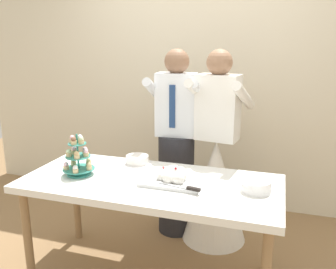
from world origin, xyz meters
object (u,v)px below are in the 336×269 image
(dessert_table, at_px, (150,190))
(round_cake, at_px, (137,160))
(cupcake_stand, at_px, (78,158))
(person_bride, at_px, (215,177))
(main_cake_tray, at_px, (174,177))
(person_groom, at_px, (176,154))
(plate_stack, at_px, (256,186))

(dessert_table, relative_size, round_cake, 7.50)
(cupcake_stand, xyz_separation_m, person_bride, (0.87, 0.74, -0.32))
(round_cake, height_order, person_bride, person_bride)
(dessert_table, xyz_separation_m, round_cake, (-0.21, 0.28, 0.11))
(dessert_table, height_order, round_cake, round_cake)
(main_cake_tray, height_order, person_groom, person_groom)
(person_bride, bearing_deg, dessert_table, -116.49)
(person_groom, bearing_deg, person_bride, -5.34)
(main_cake_tray, relative_size, person_bride, 0.26)
(plate_stack, relative_size, person_groom, 0.12)
(plate_stack, bearing_deg, person_groom, 137.19)
(person_groom, bearing_deg, dessert_table, -88.23)
(main_cake_tray, xyz_separation_m, plate_stack, (0.55, 0.02, -0.00))
(dessert_table, relative_size, cupcake_stand, 5.90)
(dessert_table, distance_m, plate_stack, 0.73)
(cupcake_stand, relative_size, person_groom, 0.18)
(plate_stack, relative_size, round_cake, 0.83)
(plate_stack, height_order, person_bride, person_bride)
(dessert_table, relative_size, person_groom, 1.08)
(person_groom, bearing_deg, round_cake, -113.51)
(dessert_table, xyz_separation_m, cupcake_stand, (-0.53, -0.06, 0.20))
(main_cake_tray, bearing_deg, cupcake_stand, -174.59)
(cupcake_stand, bearing_deg, person_groom, 56.71)
(plate_stack, xyz_separation_m, round_cake, (-0.93, 0.25, -0.01))
(person_bride, bearing_deg, round_cake, -143.85)
(person_bride, bearing_deg, person_groom, 174.66)
(cupcake_stand, distance_m, person_groom, 0.94)
(dessert_table, xyz_separation_m, plate_stack, (0.72, 0.03, 0.11))
(main_cake_tray, xyz_separation_m, round_cake, (-0.38, 0.27, -0.01))
(main_cake_tray, xyz_separation_m, person_groom, (-0.19, 0.71, -0.07))
(cupcake_stand, xyz_separation_m, person_groom, (0.51, 0.77, -0.15))
(dessert_table, relative_size, person_bride, 1.08)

